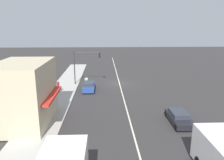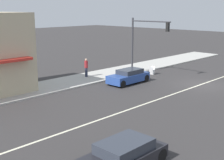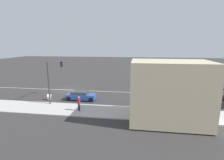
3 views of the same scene
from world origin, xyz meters
name	(u,v)px [view 2 (image 2 of 3)]	position (x,y,z in m)	size (l,w,h in m)	color
ground_plane	(19,148)	(0.00, 18.00, 0.00)	(160.00, 160.00, 0.00)	#333030
lane_marking_center	(201,84)	(0.00, 0.00, 0.00)	(0.16, 60.00, 0.01)	beige
traffic_signal_main	(144,37)	(6.12, 0.68, 3.90)	(4.59, 0.34, 5.60)	#333338
pedestrian	(86,67)	(9.42, 5.35, 1.06)	(0.34, 0.34, 1.78)	#282D42
warning_aframe_sign	(152,70)	(5.76, -0.37, 0.43)	(0.45, 0.53, 0.84)	silver
sedan_dark	(122,156)	(-5.00, 16.03, 0.59)	(1.87, 4.22, 1.22)	black
coupe_blue	(129,76)	(5.00, 4.15, 0.63)	(1.74, 4.12, 1.28)	#284793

